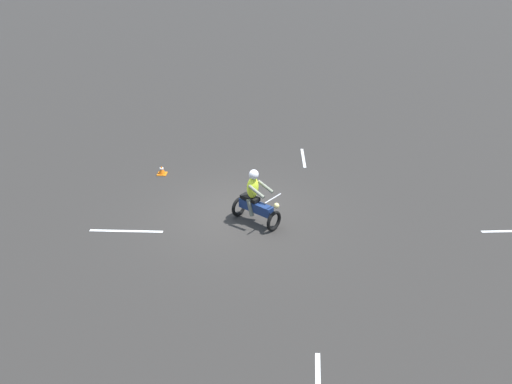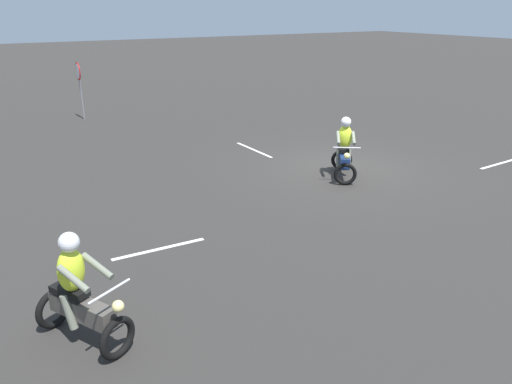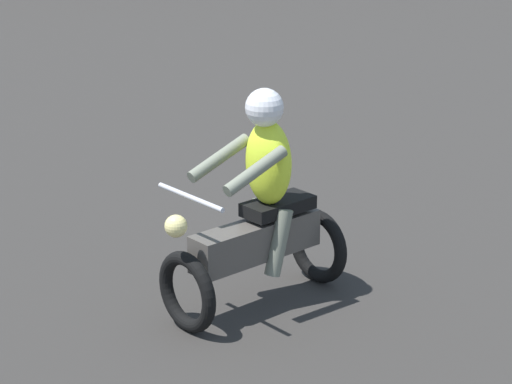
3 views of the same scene
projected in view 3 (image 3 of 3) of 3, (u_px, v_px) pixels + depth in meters
The scene contains 1 object.
motorcycle_rider_background at pixel (260, 213), 7.33m from camera, with size 1.52×1.18×1.66m.
Camera 3 is at (-5.93, 1.64, 3.29)m, focal length 70.00 mm.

